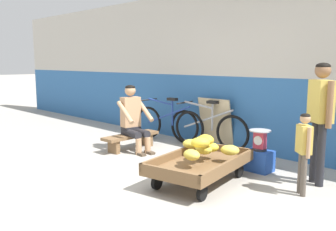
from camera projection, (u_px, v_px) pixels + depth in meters
name	position (u px, v px, depth m)	size (l,w,h in m)	color
ground_plane	(115.00, 192.00, 4.29)	(80.00, 80.00, 0.00)	#A39E93
back_wall	(253.00, 68.00, 6.14)	(16.00, 0.30, 2.85)	#2D609E
banana_cart	(200.00, 165.00, 4.58)	(1.08, 1.56, 0.36)	brown
banana_pile	(205.00, 146.00, 4.68)	(0.91, 1.02, 0.26)	gold
low_bench	(131.00, 138.00, 6.37)	(0.33, 1.11, 0.27)	brown
vendor_seated	(133.00, 118.00, 6.24)	(0.71, 0.54, 1.14)	tan
plastic_crate	(259.00, 161.00, 5.10)	(0.36, 0.28, 0.30)	#234CA8
weighing_scale	(260.00, 140.00, 5.05)	(0.30, 0.30, 0.29)	#28282D
bicycle_near_left	(168.00, 123.00, 7.00)	(1.66, 0.48, 0.86)	black
bicycle_far_left	(207.00, 128.00, 6.50)	(1.66, 0.48, 0.86)	black
sign_board	(216.00, 122.00, 6.56)	(0.70, 0.20, 0.89)	#C6B289
customer_adult	(320.00, 110.00, 4.44)	(0.39, 0.36, 1.53)	#232328
customer_child	(304.00, 145.00, 4.12)	(0.23, 0.23, 0.96)	brown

